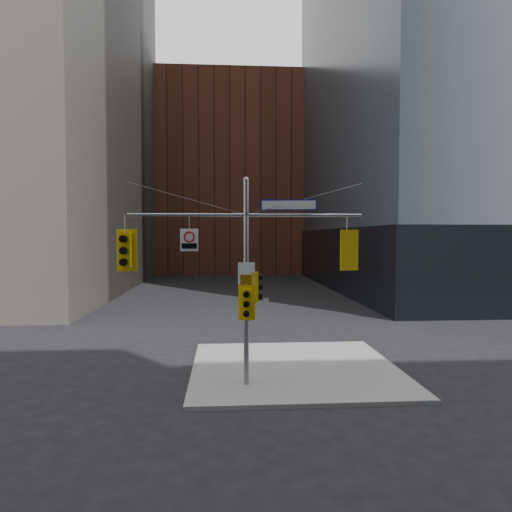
{
  "coord_description": "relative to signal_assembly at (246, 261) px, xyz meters",
  "views": [
    {
      "loc": [
        -0.74,
        -13.59,
        5.28
      ],
      "look_at": [
        0.34,
        2.0,
        4.6
      ],
      "focal_mm": 32.0,
      "sensor_mm": 36.0,
      "label": 1
    }
  ],
  "objects": [
    {
      "name": "regulatory_sign_arm",
      "position": [
        -1.93,
        -0.02,
        0.76
      ],
      "size": [
        0.61,
        0.06,
        0.77
      ],
      "rotation": [
        0.0,
        0.0,
        -0.0
      ],
      "color": "silver",
      "rests_on": "ground"
    },
    {
      "name": "sidewalk_corner",
      "position": [
        2.0,
        2.01,
        -4.34
      ],
      "size": [
        8.0,
        8.0,
        0.15
      ],
      "primitive_type": "cube",
      "color": "gray",
      "rests_on": "ground"
    },
    {
      "name": "podium_ne",
      "position": [
        28.0,
        30.01,
        -1.42
      ],
      "size": [
        36.4,
        36.4,
        6.0
      ],
      "primitive_type": "cube",
      "color": "black",
      "rests_on": "ground"
    },
    {
      "name": "street_blade_ns",
      "position": [
        0.0,
        0.46,
        -1.69
      ],
      "size": [
        0.07,
        0.7,
        0.14
      ],
      "rotation": [
        0.0,
        0.0,
        -0.06
      ],
      "color": "#145926",
      "rests_on": "ground"
    },
    {
      "name": "ground",
      "position": [
        0.0,
        -1.99,
        -4.42
      ],
      "size": [
        160.0,
        160.0,
        0.0
      ],
      "primitive_type": "plane",
      "color": "black",
      "rests_on": "ground"
    },
    {
      "name": "traffic_light_pole_side",
      "position": [
        0.32,
        0.01,
        -0.89
      ],
      "size": [
        0.41,
        0.35,
        1.03
      ],
      "rotation": [
        0.0,
        0.0,
        1.64
      ],
      "color": "#DEB40B",
      "rests_on": "ground"
    },
    {
      "name": "traffic_light_pole_front",
      "position": [
        0.0,
        -0.27,
        -1.41
      ],
      "size": [
        0.58,
        0.48,
        1.21
      ],
      "rotation": [
        0.0,
        0.0,
        -0.1
      ],
      "color": "#DEB40B",
      "rests_on": "ground"
    },
    {
      "name": "traffic_light_west_arm",
      "position": [
        -4.08,
        0.01,
        0.38
      ],
      "size": [
        0.69,
        0.56,
        1.44
      ],
      "rotation": [
        0.0,
        0.0,
        -0.07
      ],
      "color": "#DEB40B",
      "rests_on": "ground"
    },
    {
      "name": "regulatory_sign_pole",
      "position": [
        0.0,
        -0.11,
        -0.43
      ],
      "size": [
        0.58,
        0.1,
        0.76
      ],
      "rotation": [
        0.0,
        0.0,
        -0.12
      ],
      "color": "silver",
      "rests_on": "ground"
    },
    {
      "name": "signal_assembly",
      "position": [
        0.0,
        0.0,
        0.0
      ],
      "size": [
        8.0,
        0.8,
        7.3
      ],
      "color": "gray",
      "rests_on": "ground"
    },
    {
      "name": "traffic_light_east_arm",
      "position": [
        3.51,
        0.0,
        0.38
      ],
      "size": [
        0.67,
        0.6,
        1.41
      ],
      "rotation": [
        0.0,
        0.0,
        3.34
      ],
      "color": "#DEB40B",
      "rests_on": "ground"
    },
    {
      "name": "street_sign_blade",
      "position": [
        1.46,
        0.0,
        1.93
      ],
      "size": [
        1.95,
        0.29,
        0.38
      ],
      "rotation": [
        0.0,
        0.0,
        -0.13
      ],
      "color": "navy",
      "rests_on": "ground"
    },
    {
      "name": "street_blade_ew",
      "position": [
        0.45,
        0.01,
        -1.34
      ],
      "size": [
        0.67,
        0.09,
        0.13
      ],
      "rotation": [
        0.0,
        0.0,
        -0.1
      ],
      "color": "silver",
      "rests_on": "ground"
    },
    {
      "name": "brick_midrise",
      "position": [
        0.0,
        56.01,
        9.58
      ],
      "size": [
        26.0,
        20.0,
        28.0
      ],
      "primitive_type": "cube",
      "color": "brown",
      "rests_on": "ground"
    }
  ]
}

